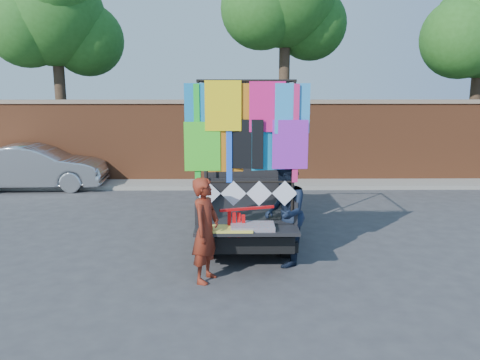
{
  "coord_description": "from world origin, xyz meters",
  "views": [
    {
      "loc": [
        -0.66,
        -7.78,
        2.97
      ],
      "look_at": [
        -0.57,
        -0.04,
        1.44
      ],
      "focal_mm": 35.0,
      "sensor_mm": 36.0,
      "label": 1
    }
  ],
  "objects_px": {
    "pickup_truck": "(243,191)",
    "woman": "(206,230)",
    "man": "(285,213)",
    "sedan": "(36,167)"
  },
  "relations": [
    {
      "from": "sedan",
      "to": "man",
      "type": "relative_size",
      "value": 2.26
    },
    {
      "from": "woman",
      "to": "man",
      "type": "xyz_separation_m",
      "value": [
        1.29,
        0.69,
        0.07
      ]
    },
    {
      "from": "woman",
      "to": "man",
      "type": "relative_size",
      "value": 0.92
    },
    {
      "from": "pickup_truck",
      "to": "woman",
      "type": "distance_m",
      "value": 3.03
    },
    {
      "from": "man",
      "to": "woman",
      "type": "bearing_deg",
      "value": -57.93
    },
    {
      "from": "woman",
      "to": "pickup_truck",
      "type": "bearing_deg",
      "value": 7.87
    },
    {
      "from": "pickup_truck",
      "to": "sedan",
      "type": "relative_size",
      "value": 1.22
    },
    {
      "from": "sedan",
      "to": "man",
      "type": "height_order",
      "value": "man"
    },
    {
      "from": "pickup_truck",
      "to": "man",
      "type": "distance_m",
      "value": 2.36
    },
    {
      "from": "man",
      "to": "pickup_truck",
      "type": "bearing_deg",
      "value": -159.96
    }
  ]
}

